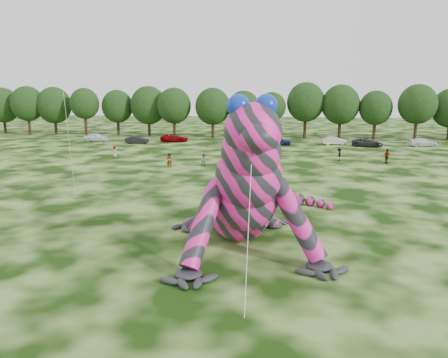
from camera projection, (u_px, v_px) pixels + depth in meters
name	position (u px, v px, depth m)	size (l,w,h in m)	color
ground	(235.00, 241.00, 27.51)	(240.00, 240.00, 0.00)	#16330A
inflatable_gecko	(237.00, 167.00, 27.31)	(15.45, 18.35, 9.18)	#E42090
tree_0	(3.00, 111.00, 90.76)	(6.91, 6.22, 9.51)	black
tree_1	(28.00, 110.00, 88.82)	(6.74, 6.07, 9.81)	black
tree_2	(55.00, 111.00, 88.87)	(7.04, 6.34, 9.64)	black
tree_3	(85.00, 112.00, 86.35)	(5.81, 5.23, 9.44)	black
tree_4	(118.00, 113.00, 87.23)	(6.22, 5.60, 9.06)	black
tree_5	(149.00, 111.00, 86.09)	(7.16, 6.44, 9.80)	black
tree_6	(174.00, 113.00, 83.73)	(6.52, 5.86, 9.49)	black
tree_7	(213.00, 113.00, 82.93)	(6.68, 6.01, 9.48)	black
tree_8	(244.00, 115.00, 82.44)	(6.14, 5.53, 8.94)	black
tree_9	(272.00, 115.00, 82.16)	(5.27, 4.74, 8.68)	black
tree_10	(305.00, 110.00, 82.39)	(7.09, 6.38, 10.50)	black
tree_11	(340.00, 112.00, 81.28)	(7.01, 6.31, 10.07)	black
tree_12	(375.00, 115.00, 80.18)	(5.99, 5.39, 8.97)	black
tree_13	(417.00, 112.00, 78.59)	(6.83, 6.15, 10.13)	black
car_0	(96.00, 137.00, 78.26)	(1.73, 4.30, 1.46)	white
car_1	(137.00, 140.00, 75.12)	(1.39, 3.97, 1.31)	black
car_2	(174.00, 138.00, 77.63)	(2.29, 4.97, 1.38)	#840207
car_3	(240.00, 140.00, 74.87)	(1.91, 4.70, 1.36)	silver
car_4	(279.00, 141.00, 73.27)	(1.66, 4.13, 1.41)	#182250
car_5	(334.00, 141.00, 73.45)	(1.44, 4.14, 1.37)	beige
car_6	(367.00, 142.00, 71.19)	(2.26, 4.91, 1.37)	#262628
car_7	(422.00, 142.00, 71.40)	(1.92, 4.72, 1.37)	white
spectator_5	(272.00, 169.00, 47.37)	(1.45, 0.46, 1.57)	gray
spectator_1	(204.00, 160.00, 53.02)	(0.76, 0.59, 1.57)	gray
spectator_0	(169.00, 161.00, 51.99)	(0.66, 0.43, 1.81)	gray
spectator_2	(339.00, 155.00, 57.23)	(1.06, 0.61, 1.64)	gray
spectator_4	(115.00, 152.00, 60.25)	(0.76, 0.50, 1.56)	gray
spectator_3	(387.00, 156.00, 55.30)	(1.10, 0.46, 1.87)	gray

